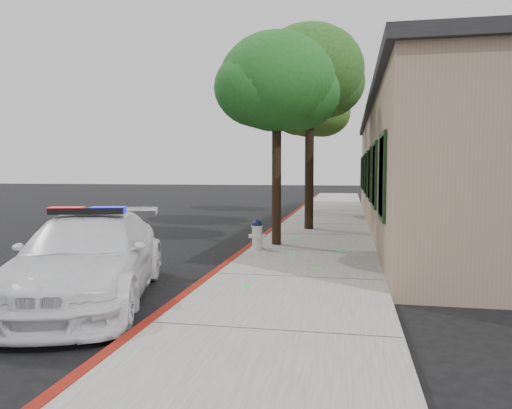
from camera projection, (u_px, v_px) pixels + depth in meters
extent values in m
plane|color=black|center=(210.00, 281.00, 9.13)|extent=(120.00, 120.00, 0.00)
cube|color=gray|center=(309.00, 253.00, 11.77)|extent=(3.20, 60.00, 0.15)
cube|color=maroon|center=(246.00, 251.00, 12.06)|extent=(0.14, 60.00, 0.16)
cube|color=#91765F|center=(474.00, 172.00, 16.55)|extent=(7.00, 20.00, 4.00)
cube|color=black|center=(476.00, 109.00, 16.40)|extent=(7.30, 20.30, 0.24)
cube|color=black|center=(382.00, 176.00, 9.38)|extent=(0.08, 1.48, 1.68)
cube|color=black|center=(375.00, 175.00, 12.32)|extent=(0.08, 1.48, 1.68)
cube|color=black|center=(370.00, 174.00, 15.26)|extent=(0.08, 1.48, 1.68)
cube|color=black|center=(367.00, 174.00, 18.20)|extent=(0.08, 1.48, 1.68)
cube|color=black|center=(364.00, 173.00, 21.13)|extent=(0.08, 1.48, 1.68)
cube|color=black|center=(363.00, 173.00, 24.07)|extent=(0.08, 1.48, 1.68)
cube|color=black|center=(361.00, 173.00, 27.01)|extent=(0.08, 1.48, 1.68)
imported|color=white|center=(89.00, 258.00, 7.69)|extent=(3.13, 5.08, 1.38)
cube|color=black|center=(88.00, 211.00, 7.64)|extent=(1.23, 0.59, 0.10)
cube|color=red|center=(67.00, 211.00, 7.61)|extent=(0.57, 0.37, 0.11)
cube|color=#0D11EB|center=(108.00, 210.00, 7.66)|extent=(0.57, 0.37, 0.11)
cylinder|color=white|center=(257.00, 248.00, 11.91)|extent=(0.30, 0.30, 0.05)
cylinder|color=white|center=(257.00, 237.00, 11.89)|extent=(0.25, 0.25, 0.49)
cylinder|color=white|center=(257.00, 226.00, 11.87)|extent=(0.28, 0.28, 0.04)
ellipsoid|color=#0F1337|center=(257.00, 224.00, 11.87)|extent=(0.26, 0.26, 0.19)
cylinder|color=#0F1337|center=(257.00, 221.00, 11.86)|extent=(0.06, 0.06, 0.05)
cylinder|color=white|center=(251.00, 236.00, 11.87)|extent=(0.13, 0.13, 0.10)
cylinder|color=white|center=(263.00, 236.00, 11.91)|extent=(0.13, 0.13, 0.10)
cylinder|color=white|center=(258.00, 236.00, 11.74)|extent=(0.15, 0.14, 0.12)
cylinder|color=black|center=(277.00, 180.00, 12.56)|extent=(0.24, 0.24, 3.33)
ellipsoid|color=#1B551A|center=(277.00, 82.00, 12.38)|extent=(2.96, 2.96, 2.52)
ellipsoid|color=#1B551A|center=(297.00, 94.00, 12.54)|extent=(2.22, 2.22, 1.89)
ellipsoid|color=#1B551A|center=(260.00, 88.00, 12.23)|extent=(2.31, 2.31, 1.97)
cylinder|color=black|center=(309.00, 166.00, 15.91)|extent=(0.29, 0.29, 4.14)
ellipsoid|color=#1A4616|center=(310.00, 70.00, 15.69)|extent=(3.47, 3.47, 2.95)
ellipsoid|color=#1A4616|center=(322.00, 83.00, 16.05)|extent=(2.79, 2.79, 2.38)
ellipsoid|color=#1A4616|center=(297.00, 76.00, 15.48)|extent=(2.68, 2.68, 2.28)
cylinder|color=black|center=(309.00, 170.00, 22.40)|extent=(0.29, 0.29, 3.86)
ellipsoid|color=#2F581B|center=(309.00, 106.00, 22.20)|extent=(3.30, 3.30, 2.81)
ellipsoid|color=#2F581B|center=(322.00, 113.00, 22.13)|extent=(2.53, 2.53, 2.15)
ellipsoid|color=#2F581B|center=(300.00, 111.00, 22.10)|extent=(2.64, 2.64, 2.25)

